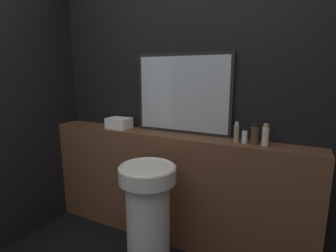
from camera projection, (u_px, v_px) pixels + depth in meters
wall_back at (177, 97)px, 2.25m from camera, size 8.00×0.06×2.50m
vanity_counter at (169, 188)px, 2.28m from camera, size 2.34×0.24×0.95m
pedestal_sink at (148, 215)px, 1.88m from camera, size 0.40×0.40×0.83m
mirror at (183, 94)px, 2.17m from camera, size 0.84×0.03×0.66m
towel_stack at (119, 123)px, 2.40m from camera, size 0.21×0.16×0.10m
shampoo_bottle at (236, 133)px, 1.92m from camera, size 0.04×0.04×0.15m
conditioner_bottle at (245, 136)px, 1.89m from camera, size 0.04×0.04×0.11m
lotion_bottle at (255, 135)px, 1.86m from camera, size 0.05×0.05×0.15m
body_wash_bottle at (265, 135)px, 1.83m from camera, size 0.05×0.05×0.16m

